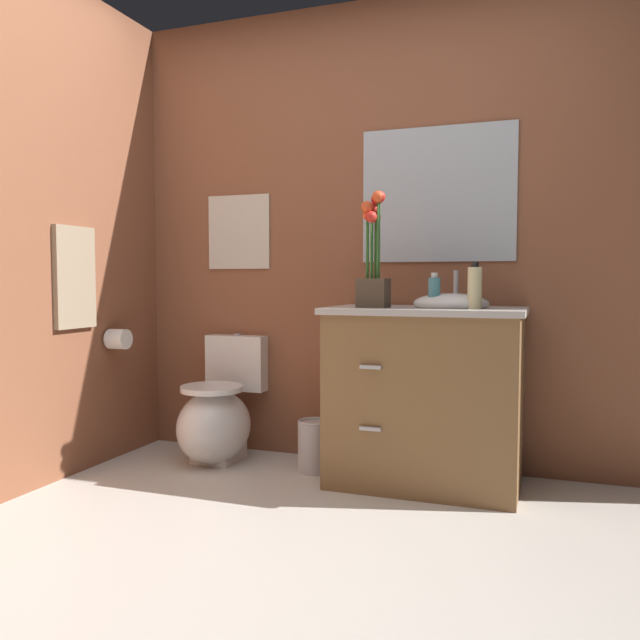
{
  "coord_description": "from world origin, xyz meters",
  "views": [
    {
      "loc": [
        0.98,
        -1.86,
        1.0
      ],
      "look_at": [
        -0.13,
        1.19,
        0.8
      ],
      "focal_mm": 36.2,
      "sensor_mm": 36.0,
      "label": 1
    }
  ],
  "objects_px": {
    "flower_vase": "(374,263)",
    "soap_bottle": "(434,292)",
    "vanity_cabinet": "(425,394)",
    "lotion_bottle": "(475,287)",
    "trash_bin": "(315,446)",
    "toilet_paper_roll": "(118,339)",
    "wall_mirror": "(437,194)",
    "toilet": "(218,417)",
    "wall_poster": "(239,232)",
    "hanging_towel": "(75,277)"
  },
  "relations": [
    {
      "from": "toilet",
      "to": "soap_bottle",
      "type": "relative_size",
      "value": 4.13
    },
    {
      "from": "soap_bottle",
      "to": "wall_poster",
      "type": "bearing_deg",
      "value": 163.78
    },
    {
      "from": "toilet",
      "to": "trash_bin",
      "type": "distance_m",
      "value": 0.59
    },
    {
      "from": "toilet",
      "to": "lotion_bottle",
      "type": "distance_m",
      "value": 1.58
    },
    {
      "from": "toilet",
      "to": "wall_poster",
      "type": "xyz_separation_m",
      "value": [
        -0.0,
        0.27,
        1.04
      ]
    },
    {
      "from": "vanity_cabinet",
      "to": "soap_bottle",
      "type": "distance_m",
      "value": 0.5
    },
    {
      "from": "trash_bin",
      "to": "hanging_towel",
      "type": "bearing_deg",
      "value": -158.2
    },
    {
      "from": "vanity_cabinet",
      "to": "wall_mirror",
      "type": "distance_m",
      "value": 1.04
    },
    {
      "from": "lotion_bottle",
      "to": "wall_poster",
      "type": "distance_m",
      "value": 1.48
    },
    {
      "from": "vanity_cabinet",
      "to": "toilet_paper_roll",
      "type": "relative_size",
      "value": 9.56
    },
    {
      "from": "trash_bin",
      "to": "hanging_towel",
      "type": "relative_size",
      "value": 0.52
    },
    {
      "from": "toilet",
      "to": "wall_poster",
      "type": "relative_size",
      "value": 1.61
    },
    {
      "from": "flower_vase",
      "to": "hanging_towel",
      "type": "bearing_deg",
      "value": -166.83
    },
    {
      "from": "flower_vase",
      "to": "lotion_bottle",
      "type": "xyz_separation_m",
      "value": [
        0.48,
        0.01,
        -0.11
      ]
    },
    {
      "from": "toilet",
      "to": "vanity_cabinet",
      "type": "bearing_deg",
      "value": -1.31
    },
    {
      "from": "vanity_cabinet",
      "to": "wall_poster",
      "type": "bearing_deg",
      "value": 165.77
    },
    {
      "from": "toilet",
      "to": "flower_vase",
      "type": "distance_m",
      "value": 1.25
    },
    {
      "from": "toilet",
      "to": "toilet_paper_roll",
      "type": "relative_size",
      "value": 6.27
    },
    {
      "from": "toilet_paper_roll",
      "to": "wall_poster",
      "type": "bearing_deg",
      "value": 42.54
    },
    {
      "from": "wall_poster",
      "to": "lotion_bottle",
      "type": "bearing_deg",
      "value": -15.19
    },
    {
      "from": "hanging_towel",
      "to": "toilet_paper_roll",
      "type": "distance_m",
      "value": 0.43
    },
    {
      "from": "flower_vase",
      "to": "soap_bottle",
      "type": "height_order",
      "value": "flower_vase"
    },
    {
      "from": "flower_vase",
      "to": "lotion_bottle",
      "type": "relative_size",
      "value": 2.58
    },
    {
      "from": "wall_poster",
      "to": "wall_mirror",
      "type": "relative_size",
      "value": 0.54
    },
    {
      "from": "wall_poster",
      "to": "hanging_towel",
      "type": "distance_m",
      "value": 0.96
    },
    {
      "from": "soap_bottle",
      "to": "wall_poster",
      "type": "distance_m",
      "value": 1.3
    },
    {
      "from": "wall_mirror",
      "to": "trash_bin",
      "type": "bearing_deg",
      "value": -154.53
    },
    {
      "from": "flower_vase",
      "to": "wall_mirror",
      "type": "bearing_deg",
      "value": 58.31
    },
    {
      "from": "soap_bottle",
      "to": "wall_mirror",
      "type": "distance_m",
      "value": 0.62
    },
    {
      "from": "vanity_cabinet",
      "to": "lotion_bottle",
      "type": "bearing_deg",
      "value": -19.75
    },
    {
      "from": "flower_vase",
      "to": "toilet_paper_roll",
      "type": "bearing_deg",
      "value": -176.82
    },
    {
      "from": "flower_vase",
      "to": "soap_bottle",
      "type": "bearing_deg",
      "value": 6.68
    },
    {
      "from": "soap_bottle",
      "to": "lotion_bottle",
      "type": "xyz_separation_m",
      "value": [
        0.19,
        -0.03,
        0.02
      ]
    },
    {
      "from": "hanging_towel",
      "to": "wall_mirror",
      "type": "bearing_deg",
      "value": 23.06
    },
    {
      "from": "wall_poster",
      "to": "hanging_towel",
      "type": "height_order",
      "value": "wall_poster"
    },
    {
      "from": "vanity_cabinet",
      "to": "lotion_bottle",
      "type": "relative_size",
      "value": 4.88
    },
    {
      "from": "flower_vase",
      "to": "hanging_towel",
      "type": "height_order",
      "value": "flower_vase"
    },
    {
      "from": "vanity_cabinet",
      "to": "flower_vase",
      "type": "distance_m",
      "value": 0.69
    },
    {
      "from": "lotion_bottle",
      "to": "wall_poster",
      "type": "height_order",
      "value": "wall_poster"
    },
    {
      "from": "soap_bottle",
      "to": "toilet_paper_roll",
      "type": "bearing_deg",
      "value": -176.23
    },
    {
      "from": "toilet",
      "to": "toilet_paper_roll",
      "type": "height_order",
      "value": "toilet_paper_roll"
    },
    {
      "from": "wall_mirror",
      "to": "vanity_cabinet",
      "type": "bearing_deg",
      "value": -89.48
    },
    {
      "from": "toilet",
      "to": "wall_mirror",
      "type": "height_order",
      "value": "wall_mirror"
    },
    {
      "from": "soap_bottle",
      "to": "hanging_towel",
      "type": "height_order",
      "value": "hanging_towel"
    },
    {
      "from": "toilet",
      "to": "trash_bin",
      "type": "bearing_deg",
      "value": -0.84
    },
    {
      "from": "wall_poster",
      "to": "toilet_paper_roll",
      "type": "distance_m",
      "value": 0.91
    },
    {
      "from": "trash_bin",
      "to": "toilet_paper_roll",
      "type": "bearing_deg",
      "value": -170.15
    },
    {
      "from": "soap_bottle",
      "to": "trash_bin",
      "type": "xyz_separation_m",
      "value": [
        -0.63,
        0.08,
        -0.81
      ]
    },
    {
      "from": "lotion_bottle",
      "to": "trash_bin",
      "type": "xyz_separation_m",
      "value": [
        -0.82,
        0.1,
        -0.83
      ]
    },
    {
      "from": "trash_bin",
      "to": "vanity_cabinet",
      "type": "bearing_deg",
      "value": -1.76
    }
  ]
}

